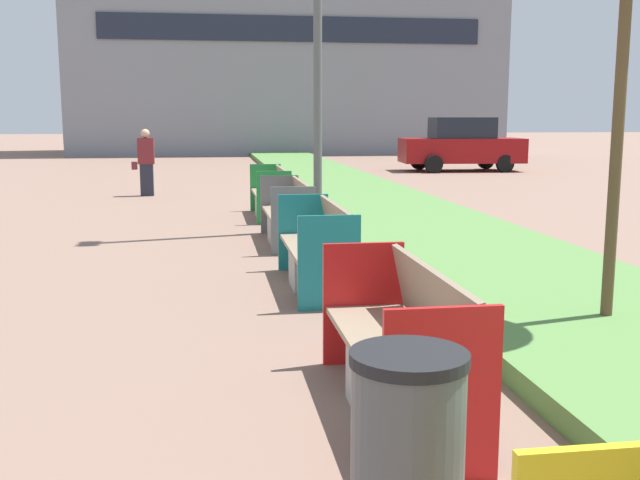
% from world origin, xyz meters
% --- Properties ---
extents(planter_grass_strip, '(2.80, 120.00, 0.18)m').
position_xyz_m(planter_grass_strip, '(3.20, 12.00, 0.09)').
color(planter_grass_strip, '#568442').
rests_on(planter_grass_strip, ground).
extents(building_backdrop, '(21.77, 8.47, 10.95)m').
position_xyz_m(building_backdrop, '(4.00, 43.69, 5.48)').
color(building_backdrop, gray).
rests_on(building_backdrop, ground).
extents(bench_red_frame, '(0.65, 1.98, 0.94)m').
position_xyz_m(bench_red_frame, '(0.94, 7.34, 0.36)').
color(bench_red_frame, '#ADA8A0').
rests_on(bench_red_frame, ground).
extents(bench_teal_frame, '(0.65, 2.04, 0.94)m').
position_xyz_m(bench_teal_frame, '(0.94, 10.93, 0.37)').
color(bench_teal_frame, '#ADA8A0').
rests_on(bench_teal_frame, ground).
extents(bench_grey_frame, '(0.65, 2.04, 0.94)m').
position_xyz_m(bench_grey_frame, '(0.94, 13.97, 0.37)').
color(bench_grey_frame, '#ADA8A0').
rests_on(bench_grey_frame, ground).
extents(bench_green_frame, '(0.65, 2.01, 0.94)m').
position_xyz_m(bench_green_frame, '(0.94, 16.95, 0.37)').
color(bench_green_frame, '#ADA8A0').
rests_on(bench_green_frame, ground).
extents(litter_bin, '(0.47, 0.47, 0.98)m').
position_xyz_m(litter_bin, '(0.50, 5.57, 0.49)').
color(litter_bin, '#4C4F51').
rests_on(litter_bin, ground).
extents(pedestrian_walking, '(0.53, 0.24, 1.59)m').
position_xyz_m(pedestrian_walking, '(-1.70, 21.24, 0.80)').
color(pedestrian_walking, '#232633').
rests_on(pedestrian_walking, ground).
extents(parked_car_distant, '(4.33, 2.10, 1.86)m').
position_xyz_m(parked_car_distant, '(8.56, 28.18, 0.91)').
color(parked_car_distant, maroon).
rests_on(parked_car_distant, ground).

